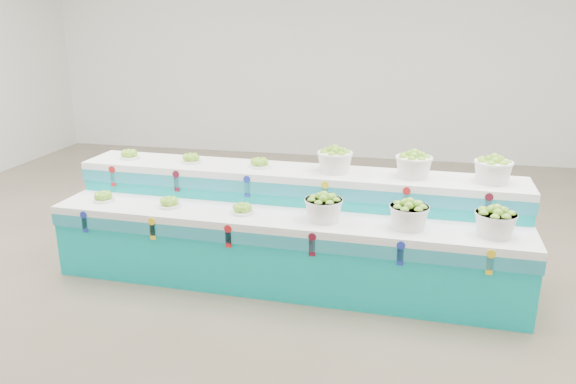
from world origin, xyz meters
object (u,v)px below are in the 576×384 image
Objects in this scene: display_stand at (288,227)px; plate_upper_mid at (191,158)px; basket_upper_right at (493,169)px; basket_lower_left at (324,207)px.

plate_upper_mid reaches higher than display_stand.
plate_upper_mid is 2.95m from basket_upper_right.
basket_upper_right reaches higher than plate_upper_mid.
basket_lower_left is 1.62m from plate_upper_mid.
display_stand is 13.10× the size of basket_upper_right.
plate_upper_mid is at bearing 177.68° from basket_upper_right.
display_stand is at bearing 142.95° from basket_lower_left.
display_stand is 13.10× the size of basket_lower_left.
basket_lower_left is (0.39, -0.29, 0.33)m from display_stand.
basket_upper_right is at bearing 8.49° from display_stand.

